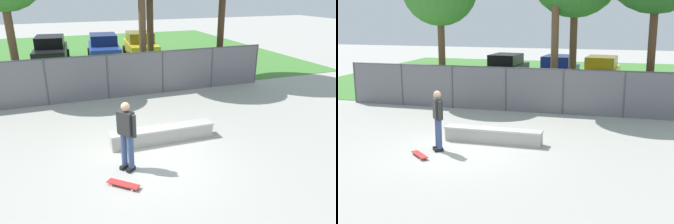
{
  "view_description": "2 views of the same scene",
  "coord_description": "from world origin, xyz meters",
  "views": [
    {
      "loc": [
        -1.98,
        -7.11,
        4.31
      ],
      "look_at": [
        1.01,
        1.13,
        0.89
      ],
      "focal_mm": 33.74,
      "sensor_mm": 36.0,
      "label": 1
    },
    {
      "loc": [
        4.6,
        -11.73,
        4.01
      ],
      "look_at": [
        1.25,
        0.91,
        1.05
      ],
      "focal_mm": 46.47,
      "sensor_mm": 36.0,
      "label": 2
    }
  ],
  "objects": [
    {
      "name": "chainlink_fence",
      "position": [
        0.0,
        5.62,
        1.01
      ],
      "size": [
        14.46,
        0.07,
        1.87
      ],
      "color": "#4C4C51",
      "rests_on": "ground"
    },
    {
      "name": "skateboarder",
      "position": [
        -0.54,
        -0.18,
        1.01
      ],
      "size": [
        0.43,
        0.5,
        1.82
      ],
      "color": "black",
      "rests_on": "ground"
    },
    {
      "name": "ground_plane",
      "position": [
        0.0,
        0.0,
        0.0
      ],
      "size": [
        80.0,
        80.0,
        0.0
      ],
      "primitive_type": "plane",
      "color": "#ADAAA3"
    },
    {
      "name": "skateboard",
      "position": [
        -0.83,
        -0.89,
        0.07
      ],
      "size": [
        0.73,
        0.68,
        0.09
      ],
      "color": "red",
      "rests_on": "ground"
    },
    {
      "name": "concrete_ledge",
      "position": [
        0.8,
        1.02,
        0.24
      ],
      "size": [
        3.17,
        0.52,
        0.47
      ],
      "color": "#A8A59E",
      "rests_on": "ground"
    },
    {
      "name": "car_yellow",
      "position": [
        3.52,
        13.48,
        0.84
      ],
      "size": [
        2.29,
        4.34,
        1.66
      ],
      "color": "gold",
      "rests_on": "ground"
    },
    {
      "name": "car_black",
      "position": [
        -2.13,
        13.51,
        0.84
      ],
      "size": [
        2.29,
        4.34,
        1.66
      ],
      "color": "black",
      "rests_on": "ground"
    },
    {
      "name": "grass_strip",
      "position": [
        0.0,
        15.92,
        0.01
      ],
      "size": [
        26.39,
        20.0,
        0.02
      ],
      "primitive_type": "cube",
      "color": "#478438",
      "rests_on": "ground"
    },
    {
      "name": "car_blue",
      "position": [
        1.08,
        13.33,
        0.84
      ],
      "size": [
        2.29,
        4.34,
        1.66
      ],
      "color": "#233D9E",
      "rests_on": "ground"
    }
  ]
}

